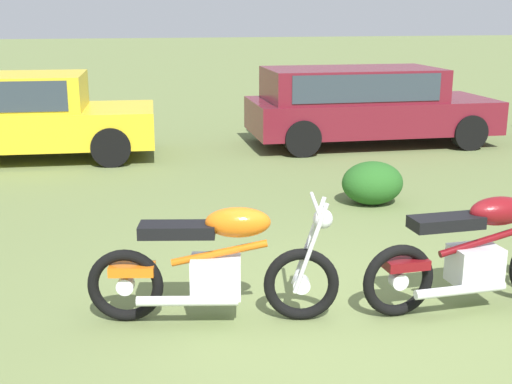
# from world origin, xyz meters

# --- Properties ---
(ground_plane) EXTENTS (120.00, 120.00, 0.00)m
(ground_plane) POSITION_xyz_m (0.00, 0.00, 0.00)
(ground_plane) COLOR olive
(motorcycle_orange) EXTENTS (2.01, 0.71, 1.02)m
(motorcycle_orange) POSITION_xyz_m (-0.95, 0.36, 0.48)
(motorcycle_orange) COLOR black
(motorcycle_orange) RESTS_ON ground
(motorcycle_maroon) EXTENTS (1.98, 0.64, 1.02)m
(motorcycle_maroon) POSITION_xyz_m (1.22, 0.17, 0.48)
(motorcycle_maroon) COLOR black
(motorcycle_maroon) RESTS_ON ground
(car_yellow) EXTENTS (4.51, 2.10, 1.43)m
(car_yellow) POSITION_xyz_m (-3.30, 7.23, 0.80)
(car_yellow) COLOR gold
(car_yellow) RESTS_ON ground
(car_burgundy) EXTENTS (4.54, 2.00, 1.43)m
(car_burgundy) POSITION_xyz_m (2.82, 7.26, 0.84)
(car_burgundy) COLOR maroon
(car_burgundy) RESTS_ON ground
(shrub_low) EXTENTS (0.80, 0.68, 0.56)m
(shrub_low) POSITION_xyz_m (1.54, 3.36, 0.28)
(shrub_low) COLOR #23591E
(shrub_low) RESTS_ON ground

